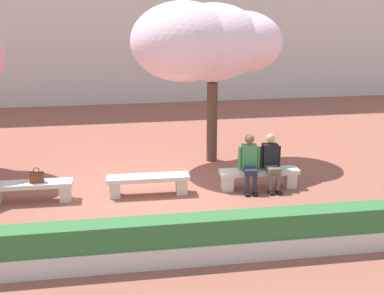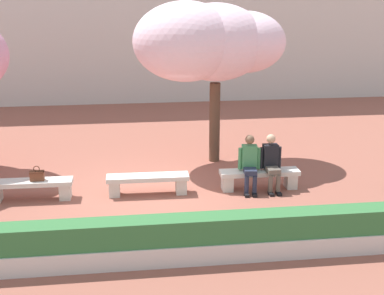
# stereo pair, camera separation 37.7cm
# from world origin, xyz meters

# --- Properties ---
(ground_plane) EXTENTS (100.00, 100.00, 0.00)m
(ground_plane) POSITION_xyz_m (0.00, 0.00, 0.00)
(ground_plane) COLOR #8E5142
(stone_bench_west_end) EXTENTS (1.84, 0.46, 0.45)m
(stone_bench_west_end) POSITION_xyz_m (-2.57, 0.00, 0.30)
(stone_bench_west_end) COLOR beige
(stone_bench_west_end) RESTS_ON ground
(stone_bench_near_west) EXTENTS (1.84, 0.46, 0.45)m
(stone_bench_near_west) POSITION_xyz_m (0.00, 0.00, 0.30)
(stone_bench_near_west) COLOR beige
(stone_bench_near_west) RESTS_ON ground
(stone_bench_center) EXTENTS (1.84, 0.46, 0.45)m
(stone_bench_center) POSITION_xyz_m (2.57, 0.00, 0.30)
(stone_bench_center) COLOR beige
(stone_bench_center) RESTS_ON ground
(person_seated_left) EXTENTS (0.51, 0.71, 1.29)m
(person_seated_left) POSITION_xyz_m (2.32, -0.05, 0.70)
(person_seated_left) COLOR black
(person_seated_left) RESTS_ON ground
(person_seated_right) EXTENTS (0.51, 0.69, 1.29)m
(person_seated_right) POSITION_xyz_m (2.82, -0.05, 0.70)
(person_seated_right) COLOR black
(person_seated_right) RESTS_ON ground
(handbag) EXTENTS (0.30, 0.15, 0.34)m
(handbag) POSITION_xyz_m (-2.40, -0.02, 0.58)
(handbag) COLOR brown
(handbag) RESTS_ON stone_bench_west_end
(cherry_tree_main) EXTENTS (3.93, 2.63, 4.18)m
(cherry_tree_main) POSITION_xyz_m (1.73, 2.13, 3.15)
(cherry_tree_main) COLOR #513828
(cherry_tree_main) RESTS_ON ground
(planter_hedge_foreground) EXTENTS (10.42, 0.50, 0.80)m
(planter_hedge_foreground) POSITION_xyz_m (0.00, -3.13, 0.39)
(planter_hedge_foreground) COLOR beige
(planter_hedge_foreground) RESTS_ON ground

